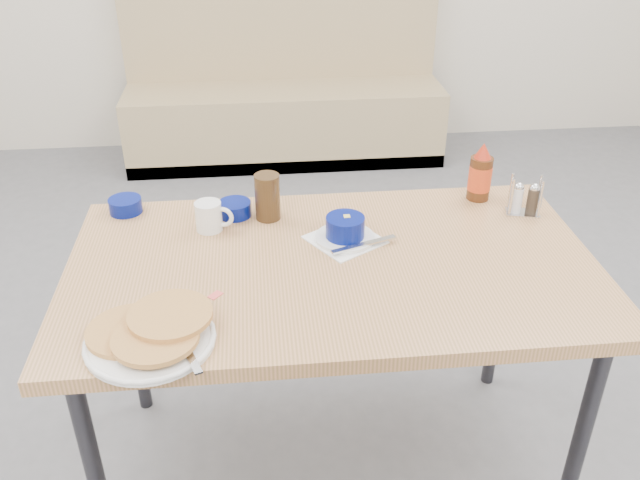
{
  "coord_description": "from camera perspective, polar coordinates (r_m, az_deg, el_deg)",
  "views": [
    {
      "loc": [
        -0.19,
        -1.25,
        1.72
      ],
      "look_at": [
        -0.03,
        0.26,
        0.82
      ],
      "focal_mm": 38.0,
      "sensor_mm": 36.0,
      "label": 1
    }
  ],
  "objects": [
    {
      "name": "syrup_bottle",
      "position": [
        2.14,
        13.34,
        5.34
      ],
      "size": [
        0.07,
        0.07,
        0.18
      ],
      "rotation": [
        0.0,
        0.0,
        -0.07
      ],
      "color": "#47230F",
      "rests_on": "dining_table"
    },
    {
      "name": "condiment_caddy",
      "position": [
        2.1,
        16.84,
        3.16
      ],
      "size": [
        0.11,
        0.08,
        0.12
      ],
      "rotation": [
        0.0,
        0.0,
        -0.25
      ],
      "color": "silver",
      "rests_on": "dining_table"
    },
    {
      "name": "grits_setting",
      "position": [
        1.87,
        2.15,
        0.8
      ],
      "size": [
        0.26,
        0.24,
        0.07
      ],
      "rotation": [
        0.0,
        0.0,
        0.56
      ],
      "color": "white",
      "rests_on": "dining_table"
    },
    {
      "name": "dining_table",
      "position": [
        1.83,
        1.06,
        -3.46
      ],
      "size": [
        1.4,
        0.8,
        0.76
      ],
      "color": "tan",
      "rests_on": "ground"
    },
    {
      "name": "amber_tumbler",
      "position": [
        1.98,
        -4.45,
        3.64
      ],
      "size": [
        0.08,
        0.08,
        0.14
      ],
      "primitive_type": "cylinder",
      "rotation": [
        0.0,
        0.0,
        0.1
      ],
      "color": "#3A2612",
      "rests_on": "dining_table"
    },
    {
      "name": "coffee_mug",
      "position": [
        1.94,
        -9.26,
        2.01
      ],
      "size": [
        0.11,
        0.08,
        0.09
      ],
      "rotation": [
        0.0,
        0.0,
        -0.24
      ],
      "color": "white",
      "rests_on": "dining_table"
    },
    {
      "name": "sugar_wrapper",
      "position": [
        1.68,
        -8.81,
        -4.61
      ],
      "size": [
        0.04,
        0.04,
        0.0
      ],
      "primitive_type": "cube",
      "rotation": [
        0.0,
        0.0,
        0.85
      ],
      "color": "#EF524F",
      "rests_on": "dining_table"
    },
    {
      "name": "creamer_bowl",
      "position": [
        2.11,
        -16.07,
        2.81
      ],
      "size": [
        0.1,
        0.1,
        0.04
      ],
      "rotation": [
        0.0,
        0.0,
        0.13
      ],
      "color": "#041166",
      "rests_on": "dining_table"
    },
    {
      "name": "butter_bowl",
      "position": [
        2.02,
        -7.19,
        2.61
      ],
      "size": [
        0.1,
        0.1,
        0.04
      ],
      "rotation": [
        0.0,
        0.0,
        0.34
      ],
      "color": "#041166",
      "rests_on": "dining_table"
    },
    {
      "name": "pancake_plate",
      "position": [
        1.55,
        -14.03,
        -7.67
      ],
      "size": [
        0.29,
        0.29,
        0.05
      ],
      "rotation": [
        0.0,
        0.0,
        0.05
      ],
      "color": "white",
      "rests_on": "dining_table"
    },
    {
      "name": "booth_bench",
      "position": [
        4.27,
        -3.06,
        11.74
      ],
      "size": [
        1.9,
        0.56,
        1.22
      ],
      "color": "tan",
      "rests_on": "ground"
    }
  ]
}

